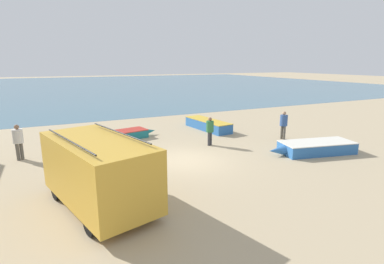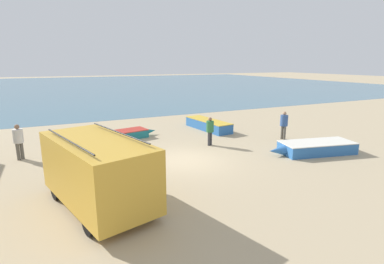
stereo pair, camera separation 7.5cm
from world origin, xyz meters
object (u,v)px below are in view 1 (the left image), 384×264
at_px(fisherman_0, 210,129).
at_px(fisherman_2, 284,123).
at_px(fisherman_1, 18,139).
at_px(fishing_rowboat_2, 206,124).
at_px(parked_van, 98,170).
at_px(fisherman_3, 70,145).
at_px(fishing_rowboat_1, 314,147).
at_px(fishing_rowboat_0, 118,136).

bearing_deg(fisherman_0, fisherman_2, 58.36).
bearing_deg(fisherman_1, fishing_rowboat_2, -101.17).
distance_m(parked_van, fisherman_3, 4.82).
bearing_deg(fisherman_1, fisherman_2, -121.67).
relative_size(fisherman_0, fisherman_2, 0.94).
distance_m(fisherman_0, fisherman_1, 9.84).
xyz_separation_m(fishing_rowboat_2, fisherman_3, (-9.37, -4.13, 0.64)).
bearing_deg(parked_van, fisherman_2, -85.18).
bearing_deg(fishing_rowboat_1, parked_van, 18.60).
height_order(fisherman_1, fisherman_2, fisherman_1).
bearing_deg(fisherman_2, fishing_rowboat_1, 62.03).
bearing_deg(fishing_rowboat_0, fisherman_1, -172.04).
distance_m(fishing_rowboat_2, fisherman_0, 4.44).
bearing_deg(fisherman_1, fishing_rowboat_0, -92.67).
relative_size(fishing_rowboat_1, fisherman_0, 2.90).
relative_size(fishing_rowboat_0, fishing_rowboat_2, 0.94).
bearing_deg(fishing_rowboat_2, fishing_rowboat_1, -169.62).
bearing_deg(fisherman_3, fisherman_2, -9.06).
height_order(fishing_rowboat_0, fisherman_2, fisherman_2).
bearing_deg(fisherman_2, fisherman_0, -25.76).
bearing_deg(fisherman_3, parked_van, -90.54).
bearing_deg(fisherman_1, fisherman_3, -152.77).
bearing_deg(parked_van, fishing_rowboat_2, -59.76).
height_order(fishing_rowboat_0, fishing_rowboat_1, fishing_rowboat_1).
xyz_separation_m(parked_van, fishing_rowboat_0, (2.49, 8.53, -1.00)).
distance_m(fishing_rowboat_0, fisherman_1, 5.57).
distance_m(parked_van, fisherman_0, 8.55).
xyz_separation_m(fishing_rowboat_0, fisherman_2, (9.29, -4.31, 0.79)).
xyz_separation_m(fishing_rowboat_2, fisherman_2, (2.91, -4.69, 0.70)).
xyz_separation_m(fishing_rowboat_2, fisherman_0, (-1.91, -3.96, 0.64)).
xyz_separation_m(fishing_rowboat_1, fisherman_1, (-13.92, 5.49, 0.76)).
bearing_deg(fishing_rowboat_2, fisherman_0, 147.81).
relative_size(parked_van, fisherman_0, 3.16).
height_order(fishing_rowboat_1, fisherman_1, fisherman_1).
height_order(fishing_rowboat_1, fisherman_2, fisherman_2).
xyz_separation_m(fisherman_1, fisherman_2, (14.50, -2.49, -0.01)).
distance_m(fishing_rowboat_2, fisherman_2, 5.56).
xyz_separation_m(fishing_rowboat_1, fishing_rowboat_2, (-2.33, 7.70, 0.04)).
xyz_separation_m(parked_van, fisherman_0, (6.96, 4.95, -0.28)).
xyz_separation_m(fishing_rowboat_1, fisherman_0, (-4.24, 3.74, 0.68)).
height_order(fisherman_0, fisherman_1, fisherman_1).
bearing_deg(fisherman_0, fisherman_3, -111.73).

